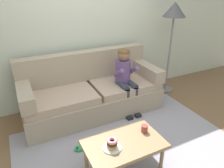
# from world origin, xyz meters

# --- Properties ---
(ground) EXTENTS (10.00, 10.00, 0.00)m
(ground) POSITION_xyz_m (0.00, 0.00, 0.00)
(ground) COLOR brown
(wall_back) EXTENTS (8.00, 0.10, 2.80)m
(wall_back) POSITION_xyz_m (0.00, 1.40, 1.40)
(wall_back) COLOR beige
(wall_back) RESTS_ON ground
(area_rug) EXTENTS (2.92, 1.98, 0.01)m
(area_rug) POSITION_xyz_m (0.00, -0.25, 0.01)
(area_rug) COLOR #9993A3
(area_rug) RESTS_ON ground
(couch) EXTENTS (2.29, 0.90, 1.00)m
(couch) POSITION_xyz_m (-0.09, 0.85, 0.35)
(couch) COLOR tan
(couch) RESTS_ON ground
(coffee_table) EXTENTS (0.90, 0.55, 0.41)m
(coffee_table) POSITION_xyz_m (-0.24, -0.53, 0.36)
(coffee_table) COLOR #937551
(coffee_table) RESTS_ON ground
(person_child) EXTENTS (0.34, 0.58, 1.10)m
(person_child) POSITION_xyz_m (0.43, 0.64, 0.67)
(person_child) COLOR #664C84
(person_child) RESTS_ON ground
(plate) EXTENTS (0.21, 0.21, 0.01)m
(plate) POSITION_xyz_m (-0.40, -0.55, 0.41)
(plate) COLOR white
(plate) RESTS_ON coffee_table
(donut) EXTENTS (0.13, 0.13, 0.04)m
(donut) POSITION_xyz_m (-0.40, -0.55, 0.44)
(donut) COLOR tan
(donut) RESTS_ON plate
(donut_second) EXTENTS (0.16, 0.16, 0.04)m
(donut_second) POSITION_xyz_m (-0.40, -0.55, 0.47)
(donut_second) COLOR #422619
(donut_second) RESTS_ON donut
(donut_third) EXTENTS (0.15, 0.15, 0.04)m
(donut_third) POSITION_xyz_m (-0.40, -0.55, 0.51)
(donut_third) COLOR pink
(donut_third) RESTS_ON donut_second
(mug) EXTENTS (0.08, 0.08, 0.09)m
(mug) POSITION_xyz_m (0.07, -0.47, 0.45)
(mug) COLOR #993D38
(mug) RESTS_ON coffee_table
(toy_controller) EXTENTS (0.23, 0.09, 0.05)m
(toy_controller) POSITION_xyz_m (-0.58, -0.00, 0.03)
(toy_controller) COLOR #339E56
(toy_controller) RESTS_ON ground
(floor_lamp) EXTENTS (0.42, 0.42, 1.75)m
(floor_lamp) POSITION_xyz_m (1.58, 0.92, 1.50)
(floor_lamp) COLOR slate
(floor_lamp) RESTS_ON ground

